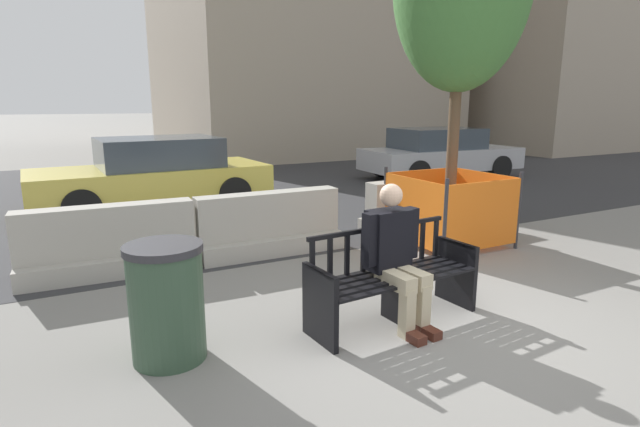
{
  "coord_description": "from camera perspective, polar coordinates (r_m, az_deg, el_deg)",
  "views": [
    {
      "loc": [
        -3.19,
        -3.07,
        2.03
      ],
      "look_at": [
        -0.53,
        2.01,
        0.75
      ],
      "focal_mm": 28.0,
      "sensor_mm": 36.0,
      "label": 1
    }
  ],
  "objects": [
    {
      "name": "car_sedan_mid",
      "position": [
        14.03,
        13.53,
        6.72
      ],
      "size": [
        4.39,
        2.08,
        1.36
      ],
      "color": "#B7B7BC",
      "rests_on": "ground"
    },
    {
      "name": "street_asphalt",
      "position": [
        12.36,
        -12.28,
        2.85
      ],
      "size": [
        120.0,
        12.0,
        0.01
      ],
      "primitive_type": "cube",
      "color": "#333335",
      "rests_on": "ground"
    },
    {
      "name": "jersey_barrier_left",
      "position": [
        6.52,
        -22.98,
        -3.47
      ],
      "size": [
        2.03,
        0.76,
        0.84
      ],
      "color": "#ADA89E",
      "rests_on": "ground"
    },
    {
      "name": "ground_plane",
      "position": [
        4.87,
        17.2,
        -12.65
      ],
      "size": [
        200.0,
        200.0,
        0.0
      ],
      "primitive_type": "plane",
      "color": "gray"
    },
    {
      "name": "construction_fence",
      "position": [
        7.49,
        14.55,
        0.76
      ],
      "size": [
        1.38,
        1.38,
        1.1
      ],
      "color": "#2D2D33",
      "rests_on": "ground"
    },
    {
      "name": "jersey_barrier_centre",
      "position": [
        6.9,
        -5.83,
        -1.66
      ],
      "size": [
        2.01,
        0.7,
        0.84
      ],
      "color": "#ADA89E",
      "rests_on": "ground"
    },
    {
      "name": "jersey_barrier_right",
      "position": [
        8.24,
        11.44,
        0.49
      ],
      "size": [
        2.03,
        0.77,
        0.84
      ],
      "color": "#ADA89E",
      "rests_on": "ground"
    },
    {
      "name": "trash_bin",
      "position": [
        4.19,
        -17.12,
        -9.66
      ],
      "size": [
        0.61,
        0.61,
        0.96
      ],
      "color": "#334C38",
      "rests_on": "ground"
    },
    {
      "name": "street_bench",
      "position": [
        4.77,
        8.29,
        -7.58
      ],
      "size": [
        1.72,
        0.65,
        0.88
      ],
      "color": "black",
      "rests_on": "ground"
    },
    {
      "name": "seated_person",
      "position": [
        4.62,
        8.58,
        -4.43
      ],
      "size": [
        0.59,
        0.74,
        1.31
      ],
      "color": "black",
      "rests_on": "ground"
    },
    {
      "name": "car_taxi_near",
      "position": [
        10.18,
        -18.47,
        4.36
      ],
      "size": [
        4.41,
        2.15,
        1.37
      ],
      "color": "#DBC64C",
      "rests_on": "ground"
    }
  ]
}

